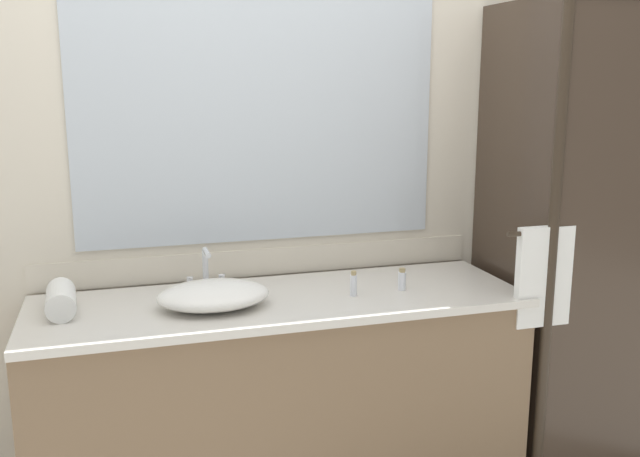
{
  "coord_description": "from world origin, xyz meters",
  "views": [
    {
      "loc": [
        -0.56,
        -2.38,
        1.68
      ],
      "look_at": [
        0.15,
        0.0,
        1.15
      ],
      "focal_mm": 39.01,
      "sensor_mm": 36.0,
      "label": 1
    }
  ],
  "objects_px": {
    "amenity_bottle_lotion": "(354,284)",
    "rolled_towel_near_edge": "(61,300)",
    "faucet": "(206,277)",
    "sink_basin": "(213,295)",
    "amenity_bottle_shampoo": "(402,280)"
  },
  "relations": [
    {
      "from": "faucet",
      "to": "rolled_towel_near_edge",
      "type": "xyz_separation_m",
      "value": [
        -0.51,
        -0.12,
        -0.0
      ]
    },
    {
      "from": "amenity_bottle_lotion",
      "to": "rolled_towel_near_edge",
      "type": "distance_m",
      "value": 1.03
    },
    {
      "from": "sink_basin",
      "to": "faucet",
      "type": "height_order",
      "value": "faucet"
    },
    {
      "from": "faucet",
      "to": "amenity_bottle_lotion",
      "type": "bearing_deg",
      "value": -22.36
    },
    {
      "from": "faucet",
      "to": "amenity_bottle_lotion",
      "type": "distance_m",
      "value": 0.56
    },
    {
      "from": "rolled_towel_near_edge",
      "to": "amenity_bottle_shampoo",
      "type": "bearing_deg",
      "value": -3.62
    },
    {
      "from": "amenity_bottle_shampoo",
      "to": "rolled_towel_near_edge",
      "type": "relative_size",
      "value": 0.38
    },
    {
      "from": "faucet",
      "to": "amenity_bottle_lotion",
      "type": "xyz_separation_m",
      "value": [
        0.51,
        -0.21,
        -0.01
      ]
    },
    {
      "from": "sink_basin",
      "to": "amenity_bottle_shampoo",
      "type": "relative_size",
      "value": 4.64
    },
    {
      "from": "sink_basin",
      "to": "rolled_towel_near_edge",
      "type": "xyz_separation_m",
      "value": [
        -0.51,
        0.08,
        0.0
      ]
    },
    {
      "from": "amenity_bottle_lotion",
      "to": "amenity_bottle_shampoo",
      "type": "bearing_deg",
      "value": 5.2
    },
    {
      "from": "amenity_bottle_lotion",
      "to": "rolled_towel_near_edge",
      "type": "xyz_separation_m",
      "value": [
        -1.02,
        0.1,
        0.0
      ]
    },
    {
      "from": "sink_basin",
      "to": "rolled_towel_near_edge",
      "type": "relative_size",
      "value": 1.75
    },
    {
      "from": "sink_basin",
      "to": "amenity_bottle_lotion",
      "type": "distance_m",
      "value": 0.51
    },
    {
      "from": "amenity_bottle_shampoo",
      "to": "faucet",
      "type": "bearing_deg",
      "value": 164.89
    }
  ]
}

